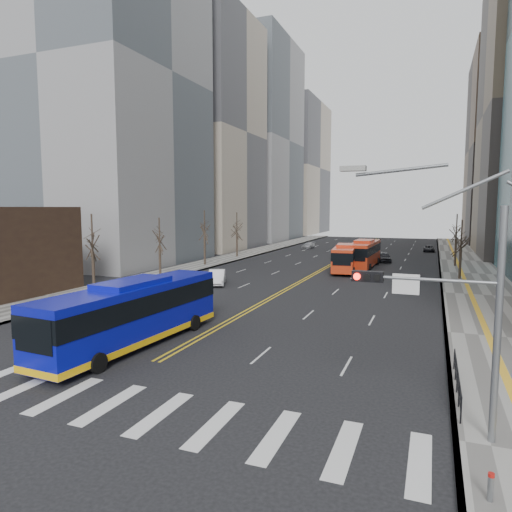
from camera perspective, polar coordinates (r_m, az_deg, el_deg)
ground at (r=21.02m, az=-20.33°, el=-16.50°), size 220.00×220.00×0.00m
sidewalk_right at (r=60.06m, az=25.28°, el=-2.03°), size 7.00×130.00×0.15m
sidewalk_left at (r=66.82m, az=-5.19°, el=-0.70°), size 5.00×130.00×0.15m
crosswalk at (r=21.02m, az=-20.33°, el=-16.48°), size 26.70×4.00×0.01m
centerline at (r=71.05m, az=10.51°, el=-0.43°), size 0.55×100.00×0.01m
office_towers at (r=85.41m, az=12.69°, el=16.72°), size 83.00×134.00×58.00m
signal_mast at (r=16.68m, az=23.22°, el=-5.06°), size 5.37×0.37×9.39m
pedestrian_railing at (r=21.62m, az=23.87°, el=-13.66°), size 0.06×6.06×1.02m
street_trees at (r=53.06m, az=-1.25°, el=2.77°), size 35.20×47.20×7.60m
blue_bus at (r=27.27m, az=-15.08°, el=-6.69°), size 3.72×13.42×3.83m
red_bus_near at (r=62.21m, az=13.37°, el=0.48°), size 3.15×11.72×3.68m
red_bus_far at (r=57.98m, az=11.07°, el=-0.01°), size 3.65×10.95×3.42m
car_white at (r=47.37m, az=-4.91°, el=-2.65°), size 3.25×4.91×1.53m
car_dark_mid at (r=69.20m, az=15.72°, el=-0.14°), size 2.63×4.51×1.44m
car_silver at (r=89.37m, az=6.57°, el=1.33°), size 2.11×4.31×1.21m
car_dark_far at (r=87.92m, az=20.80°, el=0.87°), size 1.92×4.06×1.12m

